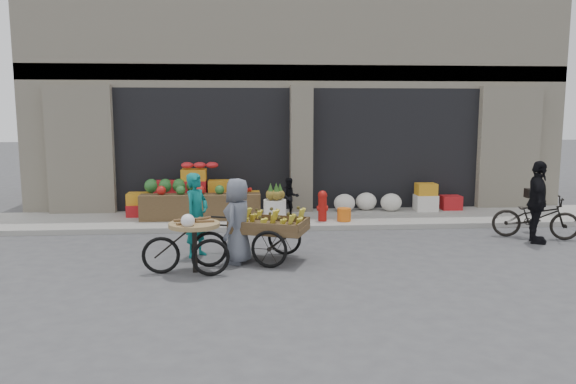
{
  "coord_description": "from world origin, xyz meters",
  "views": [
    {
      "loc": [
        -1.45,
        -9.13,
        2.67
      ],
      "look_at": [
        -0.61,
        1.55,
        1.1
      ],
      "focal_mm": 35.0,
      "sensor_mm": 36.0,
      "label": 1
    }
  ],
  "objects": [
    {
      "name": "bicycle",
      "position": [
        4.63,
        1.96,
        0.45
      ],
      "size": [
        1.82,
        1.18,
        0.9
      ],
      "primitive_type": "imported",
      "rotation": [
        0.0,
        0.0,
        1.2
      ],
      "color": "black",
      "rests_on": "ground"
    },
    {
      "name": "vendor_grey",
      "position": [
        -1.57,
        0.52,
        0.75
      ],
      "size": [
        0.72,
        0.86,
        1.5
      ],
      "primitive_type": "imported",
      "rotation": [
        0.0,
        0.0,
        -1.95
      ],
      "color": "slate",
      "rests_on": "ground"
    },
    {
      "name": "cyclist",
      "position": [
        4.43,
        1.56,
        0.83
      ],
      "size": [
        0.73,
        1.06,
        1.67
      ],
      "primitive_type": "imported",
      "rotation": [
        0.0,
        0.0,
        1.2
      ],
      "color": "black",
      "rests_on": "ground"
    },
    {
      "name": "seated_person",
      "position": [
        -0.35,
        4.2,
        0.58
      ],
      "size": [
        0.51,
        0.43,
        0.93
      ],
      "primitive_type": "imported",
      "rotation": [
        0.0,
        0.0,
        0.17
      ],
      "color": "black",
      "rests_on": "sidewalk"
    },
    {
      "name": "tricycle_cart",
      "position": [
        -2.28,
        -0.0,
        0.57
      ],
      "size": [
        1.45,
        0.92,
        0.95
      ],
      "rotation": [
        0.0,
        0.0,
        0.09
      ],
      "color": "#9E7F51",
      "rests_on": "ground"
    },
    {
      "name": "vendor_woman",
      "position": [
        -2.32,
        1.02,
        0.77
      ],
      "size": [
        0.6,
        0.67,
        1.54
      ],
      "primitive_type": "imported",
      "rotation": [
        0.0,
        0.0,
        1.04
      ],
      "color": "#0D6B68",
      "rests_on": "ground"
    },
    {
      "name": "fire_hydrant",
      "position": [
        0.35,
        3.55,
        0.5
      ],
      "size": [
        0.22,
        0.22,
        0.71
      ],
      "color": "#A5140F",
      "rests_on": "sidewalk"
    },
    {
      "name": "building",
      "position": [
        0.0,
        8.03,
        3.37
      ],
      "size": [
        14.0,
        6.45,
        7.0
      ],
      "color": "beige",
      "rests_on": "ground"
    },
    {
      "name": "right_bay_goods",
      "position": [
        2.61,
        4.7,
        0.41
      ],
      "size": [
        3.35,
        0.6,
        0.7
      ],
      "color": "silver",
      "rests_on": "sidewalk"
    },
    {
      "name": "pineapple_bin",
      "position": [
        -0.75,
        3.6,
        0.37
      ],
      "size": [
        0.52,
        0.52,
        0.5
      ],
      "primitive_type": "cylinder",
      "color": "silver",
      "rests_on": "sidewalk"
    },
    {
      "name": "orange_bucket",
      "position": [
        0.85,
        3.5,
        0.27
      ],
      "size": [
        0.32,
        0.32,
        0.3
      ],
      "primitive_type": "cylinder",
      "color": "orange",
      "rests_on": "sidewalk"
    },
    {
      "name": "ground",
      "position": [
        0.0,
        0.0,
        0.0
      ],
      "size": [
        80.0,
        80.0,
        0.0
      ],
      "primitive_type": "plane",
      "color": "#424244",
      "rests_on": "ground"
    },
    {
      "name": "fruit_display",
      "position": [
        -2.48,
        4.38,
        0.67
      ],
      "size": [
        3.1,
        1.12,
        1.24
      ],
      "color": "#B2181D",
      "rests_on": "sidewalk"
    },
    {
      "name": "banana_cart",
      "position": [
        -1.06,
        0.64,
        0.67
      ],
      "size": [
        2.35,
        1.56,
        0.92
      ],
      "rotation": [
        0.0,
        0.0,
        -0.36
      ],
      "color": "brown",
      "rests_on": "ground"
    },
    {
      "name": "sidewalk",
      "position": [
        0.0,
        4.1,
        0.06
      ],
      "size": [
        18.0,
        2.2,
        0.12
      ],
      "primitive_type": "cube",
      "color": "gray",
      "rests_on": "ground"
    }
  ]
}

